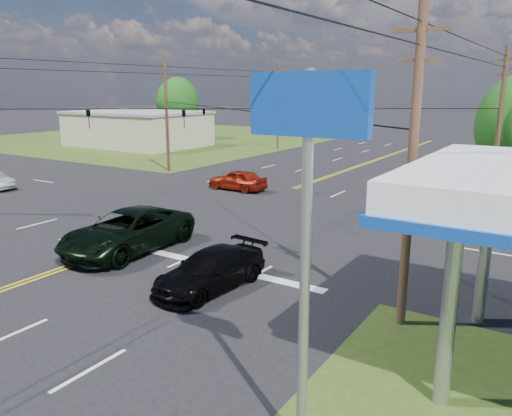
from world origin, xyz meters
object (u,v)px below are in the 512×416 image
Objects in this scene: retail_nw at (138,130)px; polesign_se at (308,165)px; pickup_dkgreen at (128,231)px; suv_black at (211,270)px; pole_nw at (167,115)px; pole_se at (412,168)px; pole_left_far at (278,105)px; tree_far_l at (178,102)px; pole_ne at (499,127)px.

retail_nw is 57.29m from polesign_se.
suv_black is (5.78, -1.43, -0.22)m from pickup_dkgreen.
pole_se is at bearing -34.70° from pole_nw.
pickup_dkgreen is 15.23m from polesign_se.
pole_left_far reaches higher than tree_far_l.
polesign_se is (6.72, -5.74, 5.14)m from suv_black.
pickup_dkgreen is at bearing -45.00° from retail_nw.
pole_left_far is 42.78m from suv_black.
pole_ne is at bearing 90.00° from polesign_se.
retail_nw is 1.68× the size of pole_nw.
pole_se is 1.00× the size of pole_ne.
polesign_se is (43.00, -37.66, 3.84)m from retail_nw.
pole_nw is (-26.00, 18.00, 0.00)m from pole_se.
pole_left_far reaches higher than pole_se.
suv_black is (19.28, -18.93, -4.21)m from pole_nw.
pickup_dkgreen is (32.50, -40.50, -4.28)m from tree_far_l.
pole_ne is 24.68m from polesign_se.
pickup_dkgreen is at bearing 177.71° from pole_se.
retail_nw is 2.14× the size of polesign_se.
pole_ne is at bearing 0.00° from pole_nw.
tree_far_l is (-2.00, 10.00, 3.19)m from retail_nw.
suv_black is 10.22m from polesign_se.
tree_far_l is at bearing 137.72° from suv_black.
pickup_dkgreen is (13.50, -17.50, -4.00)m from pole_nw.
polesign_se is (45.00, -47.66, 0.65)m from tree_far_l.
pole_nw reaches higher than retail_nw.
pole_se is at bearing -4.94° from pickup_dkgreen.
pole_se is 45.22m from pole_left_far.
pole_ne is 1.44× the size of pickup_dkgreen.
retail_nw is 3.31× the size of suv_black.
polesign_se is at bearing -90.00° from pole_se.
pole_nw is at bearing 125.00° from pickup_dkgreen.
pole_se and pole_nw have the same top height.
pole_se and pole_ne have the same top height.
pole_left_far is at bearing 19.44° from retail_nw.
pole_nw is 1.00× the size of pole_ne.
pole_se is 1.09× the size of tree_far_l.
retail_nw is at bearing -160.56° from pole_left_far.
pickup_dkgreen is at bearing -125.54° from pole_ne.
tree_far_l is at bearing 129.56° from pole_nw.
pole_se reaches higher than tree_far_l.
retail_nw is at bearing 144.21° from pole_se.
pickup_dkgreen is at bearing 150.18° from polesign_se.
pole_se is at bearing -54.90° from pole_left_far.
pole_se is 18.00m from pole_ne.
pole_ne is (43.00, -13.00, 2.92)m from retail_nw.
retail_nw is 2.42× the size of pickup_dkgreen.
tree_far_l is at bearing 126.10° from pickup_dkgreen.
pole_left_far reaches higher than pole_ne.
pole_nw is at bearing 145.30° from pole_se.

